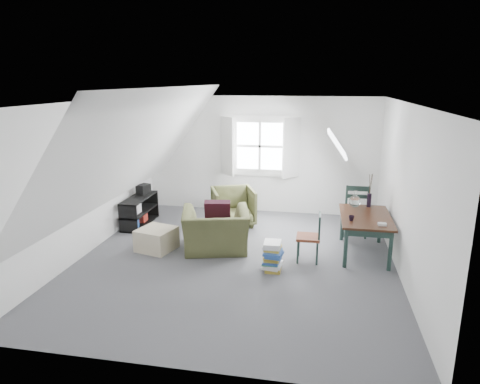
% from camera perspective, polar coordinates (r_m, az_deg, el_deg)
% --- Properties ---
extents(floor, '(5.50, 5.50, 0.00)m').
position_cam_1_polar(floor, '(7.00, -0.59, -9.04)').
color(floor, '#525258').
rests_on(floor, ground).
extents(ceiling, '(5.50, 5.50, 0.00)m').
position_cam_1_polar(ceiling, '(6.41, -0.64, 11.86)').
color(ceiling, white).
rests_on(ceiling, wall_back).
extents(wall_back, '(5.00, 0.00, 5.00)m').
position_cam_1_polar(wall_back, '(9.25, 2.68, 4.93)').
color(wall_back, white).
rests_on(wall_back, ground).
extents(wall_front, '(5.00, 0.00, 5.00)m').
position_cam_1_polar(wall_front, '(4.06, -8.20, -8.17)').
color(wall_front, white).
rests_on(wall_front, ground).
extents(wall_left, '(0.00, 5.50, 5.50)m').
position_cam_1_polar(wall_left, '(7.48, -19.77, 1.72)').
color(wall_left, white).
rests_on(wall_left, ground).
extents(wall_right, '(0.00, 5.50, 5.50)m').
position_cam_1_polar(wall_right, '(6.60, 21.21, -0.06)').
color(wall_right, white).
rests_on(wall_right, ground).
extents(slope_left, '(3.19, 5.50, 4.48)m').
position_cam_1_polar(slope_left, '(6.95, -13.32, 5.69)').
color(slope_left, white).
rests_on(slope_left, wall_left).
extents(slope_right, '(3.19, 5.50, 4.48)m').
position_cam_1_polar(slope_right, '(6.38, 13.22, 4.90)').
color(slope_right, white).
rests_on(slope_right, wall_right).
extents(dormer_window, '(1.71, 0.35, 1.30)m').
position_cam_1_polar(dormer_window, '(9.15, 2.63, 6.09)').
color(dormer_window, white).
rests_on(dormer_window, wall_back).
extents(skylight, '(0.35, 0.75, 0.47)m').
position_cam_1_polar(skylight, '(7.67, 12.82, 6.29)').
color(skylight, white).
rests_on(skylight, slope_right).
extents(armchair_near, '(1.30, 1.20, 0.71)m').
position_cam_1_polar(armchair_near, '(7.40, -3.21, -7.72)').
color(armchair_near, '#484B28').
rests_on(armchair_near, floor).
extents(armchair_far, '(1.05, 1.06, 0.75)m').
position_cam_1_polar(armchair_far, '(8.64, -0.89, -4.32)').
color(armchair_far, '#484B28').
rests_on(armchair_far, floor).
extents(throw_pillow, '(0.47, 0.32, 0.45)m').
position_cam_1_polar(throw_pillow, '(7.32, -3.00, -2.72)').
color(throw_pillow, '#330E1B').
rests_on(throw_pillow, armchair_near).
extents(ottoman, '(0.69, 0.69, 0.38)m').
position_cam_1_polar(ottoman, '(7.48, -11.05, -6.18)').
color(ottoman, beige).
rests_on(ottoman, floor).
extents(dining_table, '(0.80, 1.33, 0.67)m').
position_cam_1_polar(dining_table, '(7.32, 16.36, -3.72)').
color(dining_table, black).
rests_on(dining_table, floor).
extents(demijohn, '(0.21, 0.21, 0.29)m').
position_cam_1_polar(demijohn, '(7.68, 15.05, -1.16)').
color(demijohn, silver).
rests_on(demijohn, dining_table).
extents(vase_twigs, '(0.08, 0.08, 0.59)m').
position_cam_1_polar(vase_twigs, '(7.79, 16.84, -0.96)').
color(vase_twigs, black).
rests_on(vase_twigs, dining_table).
extents(cup, '(0.11, 0.11, 0.08)m').
position_cam_1_polar(cup, '(6.98, 14.60, -3.72)').
color(cup, black).
rests_on(cup, dining_table).
extents(paper_box, '(0.12, 0.09, 0.04)m').
position_cam_1_polar(paper_box, '(6.89, 18.43, -4.10)').
color(paper_box, white).
rests_on(paper_box, dining_table).
extents(dining_chair_far, '(0.47, 0.47, 1.00)m').
position_cam_1_polar(dining_chair_far, '(8.17, 15.17, -2.17)').
color(dining_chair_far, maroon).
rests_on(dining_chair_far, floor).
extents(dining_chair_near, '(0.37, 0.37, 0.79)m').
position_cam_1_polar(dining_chair_near, '(6.91, 9.35, -5.88)').
color(dining_chair_near, maroon).
rests_on(dining_chair_near, floor).
extents(media_shelf, '(0.37, 1.11, 0.57)m').
position_cam_1_polar(media_shelf, '(8.78, -13.34, -2.67)').
color(media_shelf, black).
rests_on(media_shelf, floor).
extents(electronics_box, '(0.26, 0.31, 0.21)m').
position_cam_1_polar(electronics_box, '(8.93, -12.75, 0.32)').
color(electronics_box, black).
rests_on(electronics_box, media_shelf).
extents(magazine_stack, '(0.33, 0.40, 0.44)m').
position_cam_1_polar(magazine_stack, '(6.59, 4.37, -8.53)').
color(magazine_stack, '#B29933').
rests_on(magazine_stack, floor).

